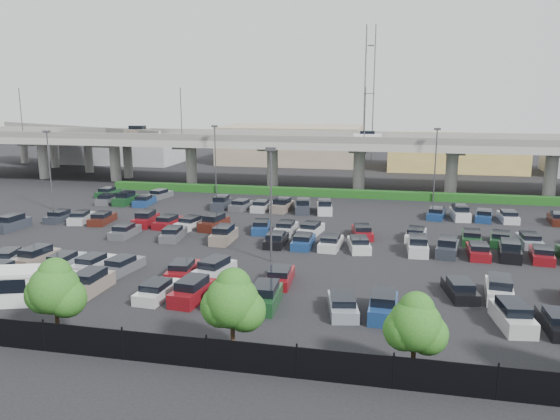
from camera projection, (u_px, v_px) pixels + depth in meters
name	position (u px, v px, depth m)	size (l,w,h in m)	color
ground	(288.00, 239.00, 56.97)	(280.00, 280.00, 0.00)	black
overpass	(326.00, 145.00, 86.20)	(150.00, 13.00, 15.80)	gray
on_ramp	(72.00, 136.00, 107.40)	(50.93, 30.13, 8.80)	gray
hedge	(321.00, 193.00, 80.77)	(66.00, 1.60, 1.10)	#143F12
fence	(189.00, 352.00, 30.01)	(70.00, 0.10, 2.00)	black
tree_row	(209.00, 298.00, 30.72)	(65.07, 3.66, 5.94)	#332316
parked_cars	(282.00, 243.00, 53.11)	(62.98, 41.67, 1.67)	#17411F
light_poles	(254.00, 176.00, 58.43)	(66.90, 48.38, 10.30)	#46464B
distant_buildings	(405.00, 149.00, 112.79)	(138.00, 24.00, 9.00)	gray
comm_tower	(369.00, 91.00, 123.70)	(2.40, 2.40, 30.00)	#46464B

